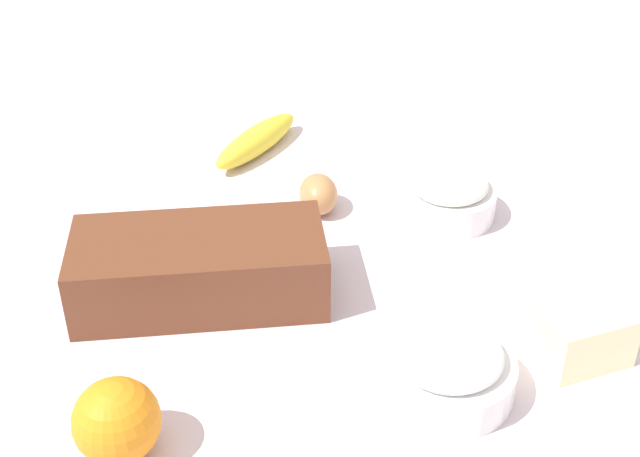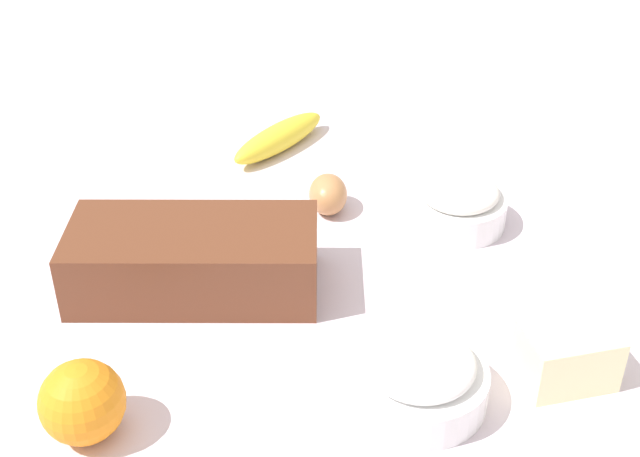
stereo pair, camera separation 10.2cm
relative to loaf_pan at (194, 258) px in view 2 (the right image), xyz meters
name	(u,v)px [view 2 (the right image)]	position (x,y,z in m)	size (l,w,h in m)	color
ground_plane	(320,263)	(0.15, 0.06, -0.05)	(2.40, 2.40, 0.02)	silver
loaf_pan	(194,258)	(0.00, 0.00, 0.00)	(0.29, 0.15, 0.08)	brown
flour_bowl	(458,203)	(0.33, 0.12, -0.01)	(0.12, 0.12, 0.07)	white
sugar_bowl	(419,376)	(0.23, -0.20, -0.01)	(0.14, 0.14, 0.07)	white
banana	(279,137)	(0.10, 0.34, -0.02)	(0.19, 0.04, 0.04)	yellow
orange_fruit	(82,402)	(-0.09, -0.22, 0.00)	(0.08, 0.08, 0.08)	orange
butter_block	(567,356)	(0.38, -0.18, -0.01)	(0.09, 0.06, 0.06)	#F4EDB2
egg_near_butter	(328,194)	(0.16, 0.16, -0.02)	(0.05, 0.05, 0.07)	#BB7F4C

